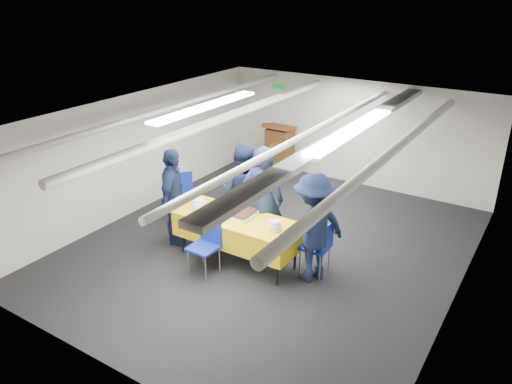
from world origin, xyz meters
TOP-DOWN VIEW (x-y plane):
  - ground at (0.00, 0.00)m, footprint 7.00×7.00m
  - room_shell at (0.09, 0.41)m, footprint 6.00×7.00m
  - serving_table at (-0.24, -0.67)m, footprint 2.06×0.80m
  - sheet_cake at (-0.27, -0.60)m, footprint 0.56×0.44m
  - plate_stack_left at (-0.96, -0.72)m, footprint 0.23×0.23m
  - plate_stack_right at (0.49, -0.72)m, footprint 0.20×0.20m
  - podium at (-1.60, 3.05)m, footprint 0.62×0.53m
  - chair_near at (-0.44, -1.19)m, footprint 0.43×0.43m
  - chair_right at (1.06, -0.32)m, footprint 0.43×0.43m
  - chair_left at (-2.01, 0.11)m, footprint 0.59×0.59m
  - sailor_a at (-0.05, -0.17)m, footprint 0.80×0.68m
  - sailor_b at (-0.64, 0.10)m, footprint 0.92×0.77m
  - sailor_c at (-1.50, -0.73)m, footprint 0.80×1.07m
  - sailor_d at (1.01, -0.49)m, footprint 1.09×1.26m

SIDE VIEW (x-z plane):
  - ground at x=0.00m, z-range 0.00..0.00m
  - chair_near at x=-0.44m, z-range 0.10..0.97m
  - chair_right at x=1.06m, z-range 0.10..0.97m
  - chair_left at x=-2.01m, z-range 0.10..0.97m
  - serving_table at x=-0.24m, z-range 0.17..0.94m
  - podium at x=-1.60m, z-range -0.01..1.24m
  - sheet_cake at x=-0.27m, z-range 0.77..0.87m
  - plate_stack_right at x=0.49m, z-range 0.76..0.92m
  - sailor_c at x=-1.50m, z-range 0.00..1.69m
  - plate_stack_left at x=-0.96m, z-range 0.76..0.93m
  - sailor_b at x=-0.64m, z-range 0.00..1.70m
  - sailor_d at x=1.01m, z-range 0.00..1.70m
  - sailor_a at x=-0.05m, z-range 0.00..1.85m
  - room_shell at x=0.09m, z-range 0.66..2.96m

